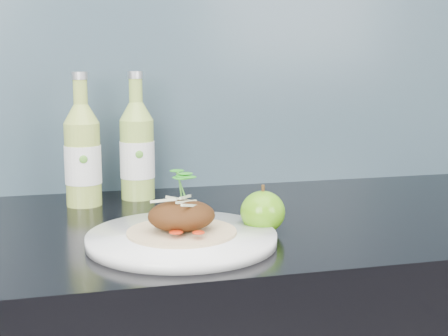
{
  "coord_description": "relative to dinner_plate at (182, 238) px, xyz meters",
  "views": [
    {
      "loc": [
        -0.18,
        0.69,
        1.17
      ],
      "look_at": [
        0.07,
        1.63,
        1.0
      ],
      "focal_mm": 50.0,
      "sensor_mm": 36.0,
      "label": 1
    }
  ],
  "objects": [
    {
      "name": "subway_backsplash",
      "position": [
        0.01,
        0.42,
        0.34
      ],
      "size": [
        4.0,
        0.02,
        0.7
      ],
      "primitive_type": "cube",
      "color": "#688EA4",
      "rests_on": "kitchen_counter"
    },
    {
      "name": "dinner_plate",
      "position": [
        0.0,
        0.0,
        0.0
      ],
      "size": [
        0.34,
        0.34,
        0.02
      ],
      "color": "white",
      "rests_on": "kitchen_counter"
    },
    {
      "name": "pork_taco",
      "position": [
        -0.0,
        0.0,
        0.04
      ],
      "size": [
        0.16,
        0.16,
        0.1
      ],
      "color": "tan",
      "rests_on": "dinner_plate"
    },
    {
      "name": "green_apple",
      "position": [
        0.13,
        0.03,
        0.03
      ],
      "size": [
        0.08,
        0.08,
        0.08
      ],
      "rotation": [
        0.0,
        0.0,
        -0.1
      ],
      "color": "#40920F",
      "rests_on": "kitchen_counter"
    },
    {
      "name": "cider_bottle_left",
      "position": [
        -0.13,
        0.29,
        0.09
      ],
      "size": [
        0.09,
        0.09,
        0.25
      ],
      "rotation": [
        0.0,
        0.0,
        0.43
      ],
      "color": "#A2BA4D",
      "rests_on": "kitchen_counter"
    },
    {
      "name": "cider_bottle_right",
      "position": [
        -0.02,
        0.33,
        0.09
      ],
      "size": [
        0.08,
        0.08,
        0.25
      ],
      "rotation": [
        0.0,
        0.0,
        -0.22
      ],
      "color": "#9CBD4E",
      "rests_on": "kitchen_counter"
    }
  ]
}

